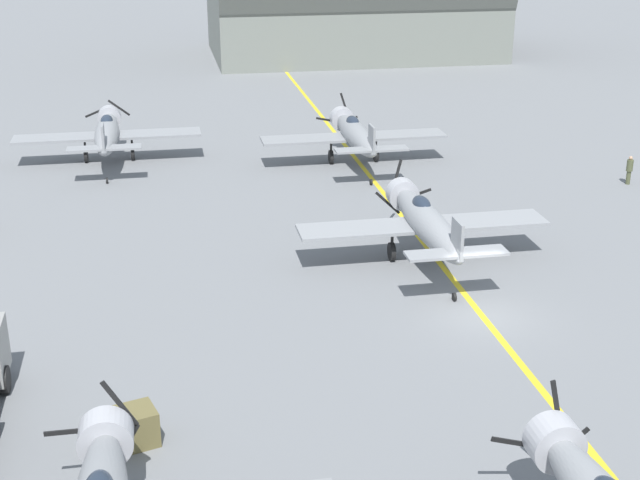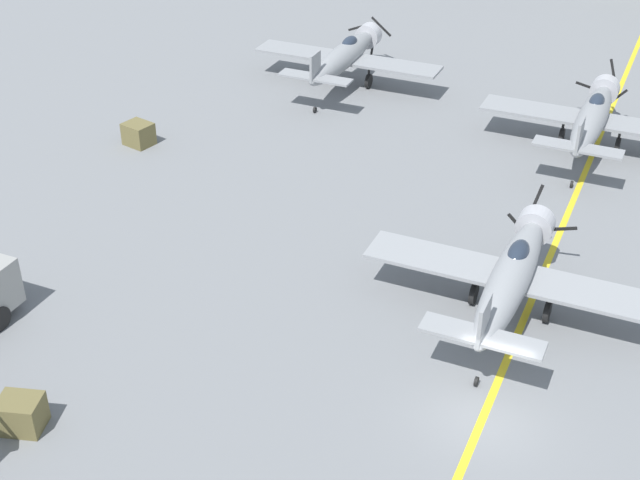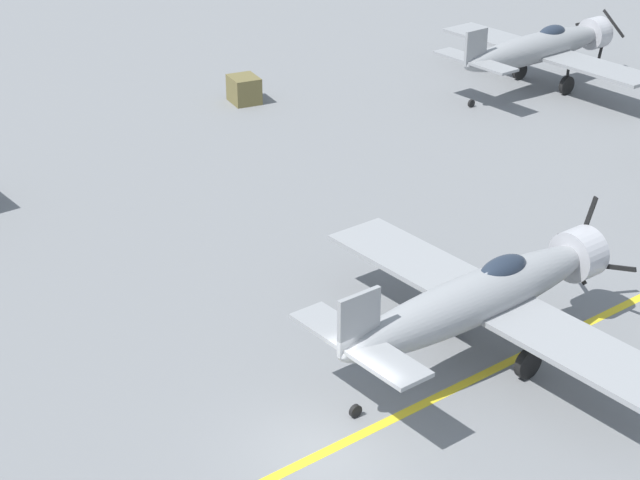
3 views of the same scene
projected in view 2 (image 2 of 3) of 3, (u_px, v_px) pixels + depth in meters
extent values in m
plane|color=slate|center=(484.00, 415.00, 30.88)|extent=(400.00, 400.00, 0.00)
cube|color=yellow|center=(484.00, 415.00, 30.88)|extent=(0.30, 160.00, 0.01)
ellipsoid|color=#939698|center=(510.00, 279.00, 34.35)|extent=(1.50, 9.50, 1.42)
cylinder|color=#B7B7BC|center=(535.00, 225.00, 37.81)|extent=(1.58, 0.90, 1.58)
ellipsoid|color=#232D3D|center=(518.00, 253.00, 34.94)|extent=(0.80, 1.70, 0.76)
cube|color=#939698|center=(514.00, 277.00, 35.12)|extent=(12.00, 2.10, 0.16)
cube|color=#939698|center=(482.00, 336.00, 31.10)|extent=(4.40, 1.10, 0.12)
cube|color=#939698|center=(484.00, 321.00, 30.75)|extent=(0.14, 1.30, 1.60)
sphere|color=black|center=(538.00, 220.00, 38.20)|extent=(0.56, 0.56, 0.56)
cube|color=black|center=(536.00, 202.00, 37.82)|extent=(0.54, 0.06, 1.74)
cube|color=black|center=(521.00, 229.00, 38.73)|extent=(1.37, 0.06, 1.30)
cube|color=black|center=(556.00, 229.00, 38.04)|extent=(1.72, 0.06, 0.64)
cylinder|color=black|center=(475.00, 281.00, 35.97)|extent=(0.14, 0.14, 1.26)
cylinder|color=black|center=(474.00, 294.00, 36.30)|extent=(0.22, 0.90, 0.90)
cylinder|color=black|center=(549.00, 299.00, 34.93)|extent=(0.14, 0.14, 1.26)
cylinder|color=black|center=(547.00, 312.00, 35.27)|extent=(0.22, 0.90, 0.90)
cylinder|color=black|center=(476.00, 381.00, 32.11)|extent=(0.12, 0.36, 0.36)
ellipsoid|color=gray|center=(591.00, 119.00, 47.15)|extent=(1.50, 9.50, 1.42)
cylinder|color=#B7B7BC|center=(605.00, 90.00, 50.61)|extent=(1.58, 0.90, 1.58)
ellipsoid|color=#232D3D|center=(597.00, 102.00, 47.74)|extent=(0.80, 1.70, 0.76)
cube|color=gray|center=(593.00, 120.00, 47.92)|extent=(12.00, 2.10, 0.16)
cube|color=gray|center=(578.00, 148.00, 43.90)|extent=(4.40, 1.10, 0.12)
cube|color=gray|center=(580.00, 136.00, 43.56)|extent=(0.14, 1.30, 1.60)
sphere|color=black|center=(606.00, 87.00, 51.00)|extent=(0.56, 0.56, 0.56)
cube|color=black|center=(614.00, 74.00, 50.47)|extent=(0.67, 0.06, 1.71)
cube|color=black|center=(590.00, 88.00, 51.39)|extent=(1.74, 0.06, 0.50)
cube|color=black|center=(615.00, 99.00, 51.14)|extent=(1.28, 0.06, 1.39)
cylinder|color=black|center=(563.00, 126.00, 48.77)|extent=(0.14, 0.14, 1.26)
cylinder|color=black|center=(562.00, 136.00, 49.11)|extent=(0.22, 0.90, 0.90)
cylinder|color=black|center=(619.00, 135.00, 47.73)|extent=(0.14, 0.14, 1.26)
cylinder|color=black|center=(617.00, 146.00, 48.07)|extent=(0.22, 0.90, 0.90)
cylinder|color=black|center=(572.00, 184.00, 44.92)|extent=(0.12, 0.36, 0.36)
ellipsoid|color=gray|center=(342.00, 57.00, 55.10)|extent=(1.50, 9.50, 1.42)
cylinder|color=#B7B7BC|center=(369.00, 36.00, 58.55)|extent=(1.58, 0.90, 1.58)
ellipsoid|color=#232D3D|center=(350.00, 43.00, 55.69)|extent=(0.80, 1.70, 0.76)
cube|color=gray|center=(347.00, 59.00, 55.87)|extent=(12.00, 2.10, 0.16)
cube|color=gray|center=(315.00, 77.00, 51.84)|extent=(4.40, 1.10, 0.12)
cube|color=gray|center=(315.00, 67.00, 51.50)|extent=(0.14, 1.30, 1.60)
sphere|color=black|center=(371.00, 33.00, 58.94)|extent=(0.56, 0.56, 0.56)
cube|color=black|center=(381.00, 27.00, 58.42)|extent=(1.46, 0.06, 1.20)
cube|color=black|center=(360.00, 27.00, 59.05)|extent=(1.68, 0.06, 0.77)
cube|color=black|center=(373.00, 46.00, 59.35)|extent=(0.39, 0.06, 1.75)
cylinder|color=black|center=(325.00, 65.00, 56.72)|extent=(0.14, 0.14, 1.26)
cylinder|color=black|center=(325.00, 74.00, 57.05)|extent=(0.22, 0.90, 0.90)
cylinder|color=black|center=(369.00, 72.00, 55.68)|extent=(0.14, 0.14, 1.26)
cylinder|color=black|center=(369.00, 81.00, 56.01)|extent=(0.22, 0.90, 0.90)
cylinder|color=black|center=(315.00, 110.00, 52.86)|extent=(0.12, 0.36, 0.36)
cube|color=brown|center=(139.00, 134.00, 48.95)|extent=(1.73, 1.54, 1.24)
cube|color=brown|center=(21.00, 414.00, 30.06)|extent=(1.73, 1.57, 1.21)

